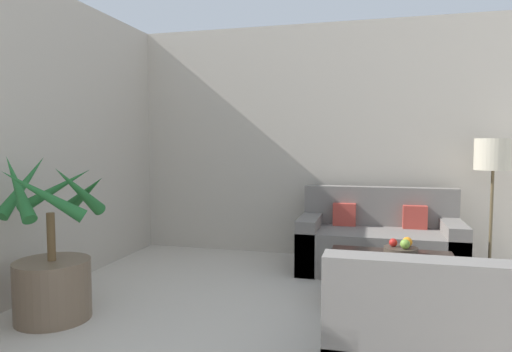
{
  "coord_description": "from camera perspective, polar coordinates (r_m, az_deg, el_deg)",
  "views": [
    {
      "loc": [
        -0.36,
        0.73,
        1.33
      ],
      "look_at": [
        -1.49,
        5.08,
        1.0
      ],
      "focal_mm": 32.0,
      "sensor_mm": 36.0,
      "label": 1
    }
  ],
  "objects": [
    {
      "name": "apple_red",
      "position": [
        3.98,
        16.77,
        -7.97
      ],
      "size": [
        0.07,
        0.07,
        0.07
      ],
      "color": "red",
      "rests_on": "fruit_bowl"
    },
    {
      "name": "ottoman",
      "position": [
        3.36,
        17.26,
        -15.85
      ],
      "size": [
        0.62,
        0.47,
        0.38
      ],
      "color": "slate",
      "rests_on": "ground_plane"
    },
    {
      "name": "sofa_loveseat",
      "position": [
        4.91,
        15.08,
        -8.19
      ],
      "size": [
        1.6,
        0.8,
        0.85
      ],
      "color": "slate",
      "rests_on": "ground_plane"
    },
    {
      "name": "apple_green",
      "position": [
        3.92,
        18.14,
        -8.09
      ],
      "size": [
        0.08,
        0.08,
        0.08
      ],
      "color": "olive",
      "rests_on": "fruit_bowl"
    },
    {
      "name": "wall_back",
      "position": [
        5.37,
        18.42,
        4.19
      ],
      "size": [
        7.91,
        0.06,
        2.7
      ],
      "color": "#BCB2A3",
      "rests_on": "ground_plane"
    },
    {
      "name": "orange_fruit",
      "position": [
        4.01,
        18.39,
        -7.82
      ],
      "size": [
        0.08,
        0.08,
        0.08
      ],
      "color": "orange",
      "rests_on": "fruit_bowl"
    },
    {
      "name": "floor_lamp",
      "position": [
        5.05,
        27.53,
        1.77
      ],
      "size": [
        0.35,
        0.35,
        1.37
      ],
      "color": "brown",
      "rests_on": "ground_plane"
    },
    {
      "name": "coffee_table",
      "position": [
        3.94,
        16.58,
        -10.26
      ],
      "size": [
        0.99,
        0.56,
        0.41
      ],
      "color": "black",
      "rests_on": "ground_plane"
    },
    {
      "name": "potted_palm",
      "position": [
        3.8,
        -24.09,
        -10.52
      ],
      "size": [
        0.83,
        0.84,
        1.27
      ],
      "color": "brown",
      "rests_on": "ground_plane"
    },
    {
      "name": "fruit_bowl",
      "position": [
        3.99,
        17.65,
        -8.89
      ],
      "size": [
        0.27,
        0.27,
        0.06
      ],
      "color": "#42382D",
      "rests_on": "coffee_table"
    }
  ]
}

